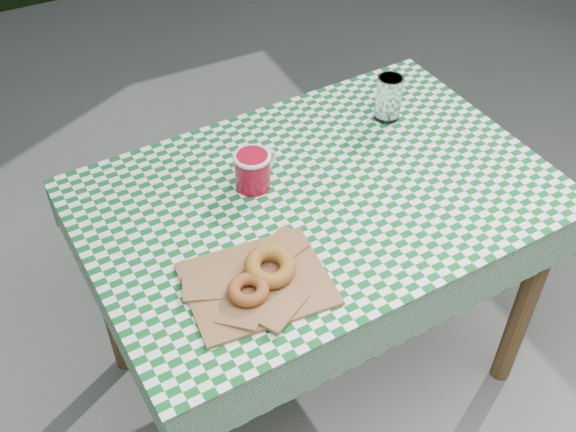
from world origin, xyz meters
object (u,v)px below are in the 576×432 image
object	(u,v)px
table	(315,292)
coffee_mug	(253,171)
drinking_glass	(389,98)
paper_bag	(257,283)

from	to	relation	value
table	coffee_mug	distance (m)	0.46
coffee_mug	drinking_glass	distance (m)	0.47
drinking_glass	table	bearing A→B (deg)	-148.80
table	drinking_glass	distance (m)	0.58
table	paper_bag	distance (m)	0.51
paper_bag	coffee_mug	bearing A→B (deg)	66.88
drinking_glass	paper_bag	bearing A→B (deg)	-145.65
drinking_glass	coffee_mug	bearing A→B (deg)	-167.92
table	paper_bag	xyz separation A→B (m)	(-0.26, -0.20, 0.39)
coffee_mug	table	bearing A→B (deg)	-58.78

